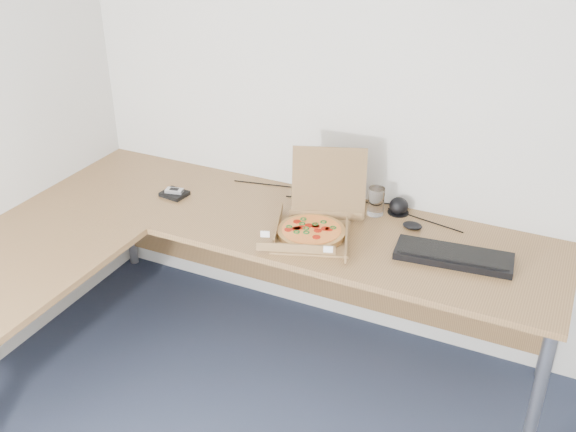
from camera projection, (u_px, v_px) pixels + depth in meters
The scene contains 10 objects.
room_shell at pixel (227, 331), 1.54m from camera, with size 3.50×3.50×2.50m, color beige, non-canonical shape.
desk at pixel (180, 253), 2.89m from camera, with size 2.50×2.20×0.73m.
pizza_box at pixel (313, 226), 2.95m from camera, with size 0.34×0.39×0.34m.
drinking_glass at pixel (376, 201), 3.11m from camera, with size 0.08×0.08×0.13m, color white.
keyboard at pixel (454, 256), 2.78m from camera, with size 0.48×0.17×0.03m, color black.
mouse at pixel (412, 226), 3.01m from camera, with size 0.09×0.06×0.03m, color black.
wallet at pixel (174, 194), 3.30m from camera, with size 0.12×0.10×0.02m, color black.
phone at pixel (174, 191), 3.29m from camera, with size 0.08×0.04×0.02m, color #B2B5BA.
dome_speaker at pixel (399, 205), 3.13m from camera, with size 0.10×0.10×0.08m, color black.
cable_bundle at pixel (339, 200), 3.26m from camera, with size 0.58×0.04×0.01m, color black, non-canonical shape.
Camera 1 is at (0.65, -1.05, 2.22)m, focal length 41.58 mm.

